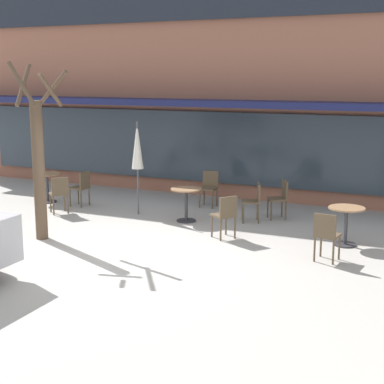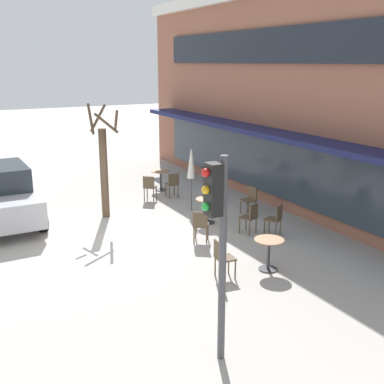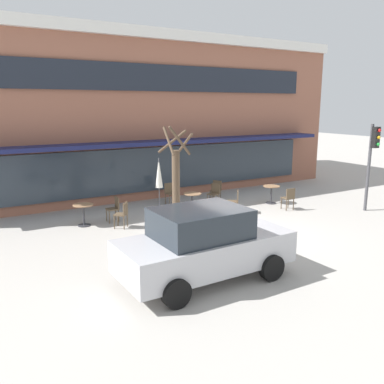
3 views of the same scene
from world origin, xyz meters
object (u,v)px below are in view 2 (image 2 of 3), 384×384
at_px(cafe_chair_4, 173,183).
at_px(cafe_chair_5, 150,186).
at_px(cafe_chair_3, 222,256).
at_px(traffic_light_pole, 218,227).
at_px(cafe_table_near_wall, 207,207).
at_px(parked_sedan, 0,195).
at_px(cafe_table_streetside, 161,177).
at_px(cafe_table_by_tree, 269,249).
at_px(street_tree, 104,166).
at_px(cafe_chair_1, 275,218).
at_px(cafe_chair_0, 250,198).
at_px(cafe_chair_2, 250,216).
at_px(cafe_chair_6, 201,224).
at_px(patio_umbrella_green_folded, 191,162).

bearing_deg(cafe_chair_4, cafe_chair_5, -91.32).
bearing_deg(cafe_chair_3, traffic_light_pole, -33.39).
relative_size(cafe_chair_4, traffic_light_pole, 0.26).
height_order(cafe_table_near_wall, cafe_chair_5, cafe_chair_5).
relative_size(cafe_chair_3, parked_sedan, 0.21).
bearing_deg(cafe_table_streetside, cafe_table_by_tree, -5.67).
height_order(street_tree, traffic_light_pole, street_tree).
bearing_deg(traffic_light_pole, cafe_chair_3, 146.61).
bearing_deg(cafe_table_by_tree, cafe_chair_1, 138.77).
bearing_deg(cafe_chair_1, cafe_chair_0, 165.38).
height_order(cafe_chair_1, cafe_chair_5, same).
xyz_separation_m(cafe_chair_3, cafe_chair_4, (-6.55, 1.93, 0.00)).
relative_size(cafe_chair_1, cafe_chair_2, 1.00).
bearing_deg(parked_sedan, cafe_chair_6, 46.84).
distance_m(patio_umbrella_green_folded, cafe_chair_1, 3.51).
bearing_deg(cafe_chair_4, cafe_chair_6, -16.27).
height_order(cafe_chair_2, cafe_chair_4, same).
relative_size(cafe_chair_1, parked_sedan, 0.21).
distance_m(patio_umbrella_green_folded, cafe_chair_0, 2.20).
relative_size(patio_umbrella_green_folded, cafe_chair_0, 2.47).
relative_size(cafe_table_near_wall, cafe_chair_2, 0.85).
bearing_deg(cafe_chair_4, cafe_chair_2, 3.57).
distance_m(cafe_chair_5, cafe_chair_6, 4.43).
relative_size(cafe_chair_4, cafe_chair_6, 1.00).
distance_m(cafe_chair_2, cafe_chair_4, 4.47).
bearing_deg(street_tree, cafe_chair_1, 42.89).
height_order(cafe_chair_6, traffic_light_pole, traffic_light_pole).
relative_size(cafe_table_near_wall, traffic_light_pole, 0.22).
bearing_deg(cafe_table_near_wall, cafe_chair_4, 174.23).
relative_size(cafe_chair_2, traffic_light_pole, 0.26).
distance_m(cafe_chair_2, street_tree, 4.77).
xyz_separation_m(cafe_table_near_wall, cafe_chair_3, (3.50, -1.62, 0.01)).
bearing_deg(cafe_chair_0, traffic_light_pole, -38.61).
bearing_deg(parked_sedan, cafe_table_streetside, 102.19).
relative_size(cafe_table_near_wall, cafe_chair_6, 0.85).
bearing_deg(cafe_chair_0, cafe_chair_4, -155.55).
bearing_deg(cafe_chair_5, cafe_chair_3, -9.03).
height_order(cafe_table_near_wall, cafe_chair_0, cafe_chair_0).
bearing_deg(patio_umbrella_green_folded, cafe_table_streetside, 176.36).
height_order(cafe_chair_1, cafe_chair_4, same).
distance_m(patio_umbrella_green_folded, cafe_chair_5, 2.19).
xyz_separation_m(patio_umbrella_green_folded, cafe_chair_1, (3.20, 0.96, -1.10)).
bearing_deg(cafe_chair_1, cafe_table_by_tree, -41.23).
bearing_deg(street_tree, cafe_chair_0, 65.22).
relative_size(cafe_table_by_tree, cafe_chair_5, 0.85).
bearing_deg(traffic_light_pole, cafe_chair_4, 158.33).
height_order(cafe_chair_0, cafe_chair_5, same).
relative_size(cafe_table_by_tree, patio_umbrella_green_folded, 0.35).
height_order(cafe_table_by_tree, cafe_chair_2, cafe_chair_2).
bearing_deg(patio_umbrella_green_folded, parked_sedan, -105.44).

